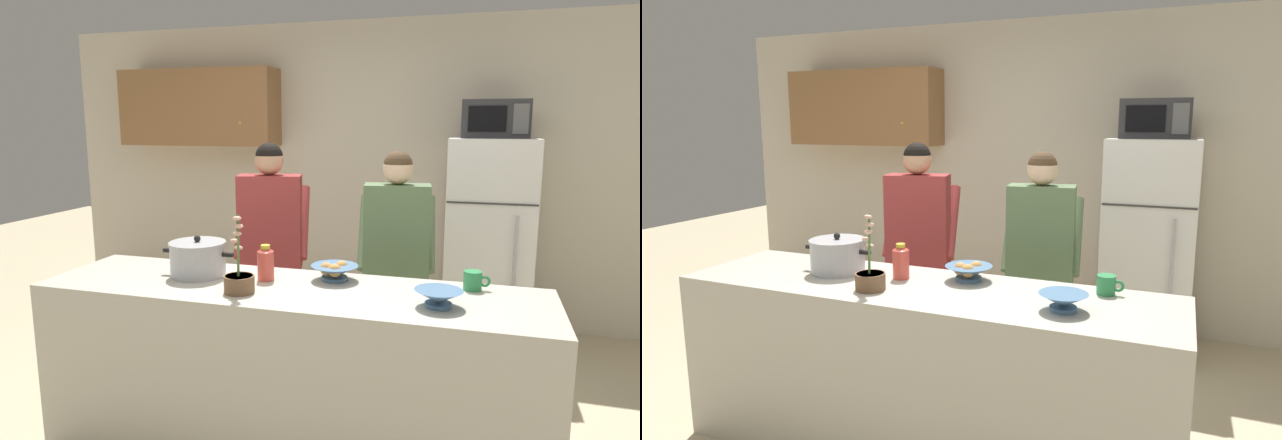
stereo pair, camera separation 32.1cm
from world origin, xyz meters
TOP-DOWN VIEW (x-y plane):
  - back_wall_unit at (-0.25, 2.26)m, footprint 6.00×0.48m
  - kitchen_island at (0.00, 0.00)m, footprint 2.57×0.68m
  - refrigerator at (0.98, 1.85)m, footprint 0.64×0.68m
  - microwave at (0.99, 1.83)m, footprint 0.48×0.37m
  - person_near_pot at (-0.41, 0.79)m, footprint 0.56×0.50m
  - person_by_sink at (0.42, 0.79)m, footprint 0.52×0.46m
  - cooking_pot at (-0.55, 0.07)m, footprint 0.42×0.31m
  - coffee_mug at (0.89, 0.22)m, footprint 0.13×0.09m
  - bread_bowl at (0.19, 0.18)m, footprint 0.25×0.25m
  - empty_bowl at (0.74, -0.09)m, footprint 0.22×0.22m
  - bottle_near_edge at (-0.16, 0.09)m, footprint 0.09×0.09m
  - potted_orchid at (-0.21, -0.15)m, footprint 0.15×0.15m

SIDE VIEW (x-z plane):
  - kitchen_island at x=0.00m, z-range 0.00..0.92m
  - refrigerator at x=0.98m, z-range 0.00..1.62m
  - empty_bowl at x=0.74m, z-range 0.93..1.01m
  - coffee_mug at x=0.89m, z-range 0.92..1.02m
  - bread_bowl at x=0.19m, z-range 0.92..1.02m
  - person_by_sink at x=0.42m, z-range 0.19..1.76m
  - potted_orchid at x=-0.21m, z-range 0.79..1.18m
  - person_near_pot at x=-0.41m, z-range 0.20..1.81m
  - bottle_near_edge at x=-0.16m, z-range 0.92..1.11m
  - cooking_pot at x=-0.55m, z-range 0.90..1.12m
  - back_wall_unit at x=-0.25m, z-range 0.09..2.69m
  - microwave at x=0.99m, z-range 1.62..1.90m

